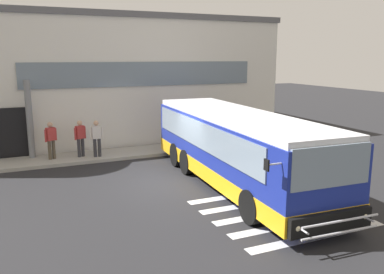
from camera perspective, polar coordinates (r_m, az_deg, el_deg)
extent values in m
cube|color=#232326|center=(15.26, -3.35, -6.41)|extent=(80.00, 90.00, 0.02)
cube|color=silver|center=(11.37, 17.69, -13.32)|extent=(4.40, 0.36, 0.01)
cube|color=silver|center=(11.99, 14.81, -11.82)|extent=(4.40, 0.36, 0.01)
cube|color=silver|center=(12.65, 12.24, -10.45)|extent=(4.40, 0.36, 0.01)
cube|color=silver|center=(13.33, 9.95, -9.19)|extent=(4.40, 0.36, 0.01)
cube|color=silver|center=(14.04, 7.91, -8.05)|extent=(4.40, 0.36, 0.01)
cube|color=silver|center=(26.15, -12.76, 8.11)|extent=(17.94, 12.00, 6.54)
cube|color=#56565B|center=(26.19, -13.10, 15.60)|extent=(18.14, 12.20, 0.30)
cube|color=black|center=(19.89, -24.63, 0.36)|extent=(1.80, 0.16, 2.40)
cube|color=slate|center=(20.51, -6.72, 8.95)|extent=(11.94, 0.10, 1.20)
cube|color=#9E9B93|center=(19.64, -8.26, -2.19)|extent=(21.94, 2.00, 0.15)
cylinder|color=slate|center=(19.23, -22.20, 2.33)|extent=(0.28, 0.28, 3.51)
cube|color=navy|center=(14.59, 6.21, -1.45)|extent=(3.03, 10.34, 2.15)
cube|color=#F2AD19|center=(14.79, 6.15, -4.47)|extent=(3.08, 10.39, 0.55)
cube|color=silver|center=(14.38, 6.31, 3.12)|extent=(2.92, 10.14, 0.20)
cube|color=gray|center=(10.35, 19.21, -3.98)|extent=(2.35, 0.23, 1.05)
cube|color=gray|center=(15.37, 10.04, 1.00)|extent=(0.47, 9.03, 0.95)
cube|color=gray|center=(14.22, 1.06, 0.34)|extent=(0.47, 9.03, 0.95)
cube|color=black|center=(10.26, 19.34, -2.07)|extent=(2.15, 0.20, 0.28)
cube|color=black|center=(10.70, 19.17, -11.38)|extent=(2.46, 0.32, 0.52)
sphere|color=beige|center=(11.32, 23.35, -10.30)|extent=(0.18, 0.18, 0.18)
sphere|color=beige|center=(10.06, 14.74, -12.45)|extent=(0.18, 0.18, 0.18)
cylinder|color=#B7B7BF|center=(9.59, 11.63, -3.83)|extent=(0.40, 0.07, 0.05)
cube|color=black|center=(9.49, 10.61, -3.96)|extent=(0.05, 0.20, 0.28)
cylinder|color=black|center=(12.80, 17.77, -8.11)|extent=(0.35, 1.01, 1.00)
cylinder|color=black|center=(11.53, 8.46, -9.85)|extent=(0.35, 1.01, 1.00)
cylinder|color=black|center=(16.99, 6.73, -2.82)|extent=(0.35, 1.01, 1.00)
cylinder|color=black|center=(16.06, -0.74, -3.59)|extent=(0.35, 1.01, 1.00)
cylinder|color=black|center=(18.12, 4.82, -1.89)|extent=(0.35, 1.01, 1.00)
cylinder|color=black|center=(17.25, -2.24, -2.54)|extent=(0.35, 1.01, 1.00)
cylinder|color=#B7B7BF|center=(10.49, 20.45, -12.69)|extent=(2.25, 0.17, 0.06)
cylinder|color=#B7B7BF|center=(10.38, 20.56, -11.18)|extent=(2.25, 0.17, 0.06)
cylinder|color=#B7B7BF|center=(11.20, 23.63, -10.56)|extent=(0.07, 0.50, 0.05)
cylinder|color=#B7B7BF|center=(10.00, 15.42, -12.66)|extent=(0.07, 0.50, 0.05)
cylinder|color=#4C4233|center=(18.95, -19.16, -1.67)|extent=(0.15, 0.15, 0.85)
cylinder|color=#4C4233|center=(18.85, -19.68, -1.77)|extent=(0.15, 0.15, 0.85)
cube|color=#B23333|center=(18.76, -19.56, 0.41)|extent=(0.44, 0.37, 0.58)
sphere|color=tan|center=(18.69, -19.65, 1.68)|extent=(0.23, 0.23, 0.23)
cylinder|color=#B23333|center=(18.90, -18.91, 0.38)|extent=(0.09, 0.09, 0.55)
cylinder|color=#B23333|center=(18.64, -20.20, 0.14)|extent=(0.09, 0.09, 0.55)
cylinder|color=#2D2D33|center=(19.00, -15.35, -1.40)|extent=(0.15, 0.15, 0.85)
cylinder|color=#2D2D33|center=(18.89, -15.85, -1.50)|extent=(0.15, 0.15, 0.85)
cube|color=#B23333|center=(18.80, -15.72, 0.67)|extent=(0.44, 0.36, 0.58)
sphere|color=tan|center=(18.73, -15.79, 1.93)|extent=(0.23, 0.23, 0.23)
cylinder|color=#B23333|center=(18.95, -15.08, 0.63)|extent=(0.09, 0.09, 0.55)
cylinder|color=#B23333|center=(18.68, -16.34, 0.41)|extent=(0.09, 0.09, 0.55)
cylinder|color=#2D2D33|center=(18.75, -13.09, -1.46)|extent=(0.15, 0.15, 0.85)
cylinder|color=#2D2D33|center=(18.73, -13.70, -1.50)|extent=(0.15, 0.15, 0.85)
cube|color=silver|center=(18.59, -13.50, 0.67)|extent=(0.39, 0.24, 0.58)
sphere|color=tan|center=(18.52, -13.56, 1.94)|extent=(0.23, 0.23, 0.23)
cylinder|color=silver|center=(18.63, -12.73, 0.57)|extent=(0.09, 0.09, 0.55)
cylinder|color=silver|center=(18.58, -14.26, 0.46)|extent=(0.09, 0.09, 0.55)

